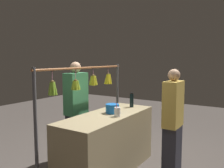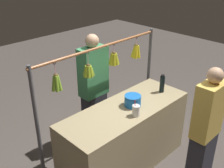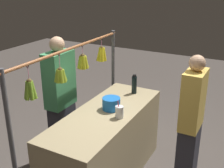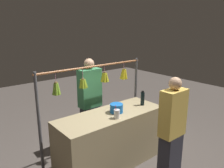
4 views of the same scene
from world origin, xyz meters
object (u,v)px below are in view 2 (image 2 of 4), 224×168
blue_bucket (133,101)px  drink_cup (136,111)px  customer_person (205,133)px  water_bottle (162,84)px  vendor_person (94,92)px

blue_bucket → drink_cup: bearing=50.7°
drink_cup → customer_person: customer_person is taller
water_bottle → blue_bucket: 0.55m
water_bottle → blue_bucket: (0.55, -0.03, -0.05)m
water_bottle → drink_cup: water_bottle is taller
drink_cup → vendor_person: (-0.12, -0.87, -0.13)m
vendor_person → customer_person: bearing=100.9°
blue_bucket → drink_cup: size_ratio=1.01×
blue_bucket → vendor_person: size_ratio=0.12×
blue_bucket → customer_person: size_ratio=0.13×
customer_person → blue_bucket: bearing=-72.0°
water_bottle → drink_cup: bearing=11.6°
water_bottle → drink_cup: size_ratio=1.24×
blue_bucket → customer_person: (-0.27, 0.84, -0.18)m
vendor_person → customer_person: 1.56m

